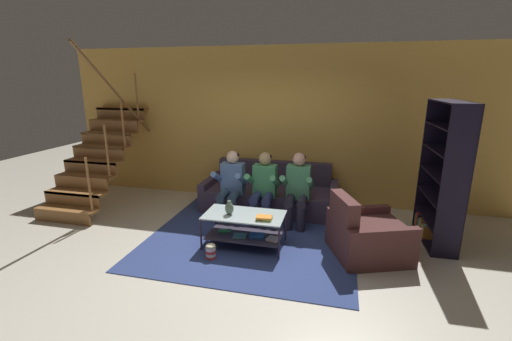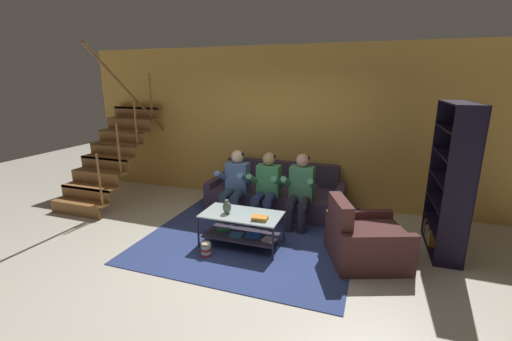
% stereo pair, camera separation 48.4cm
% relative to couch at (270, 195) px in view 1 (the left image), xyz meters
% --- Properties ---
extents(ground, '(16.80, 16.80, 0.00)m').
position_rel_couch_xyz_m(ground, '(0.01, -1.87, -0.27)').
color(ground, beige).
extents(back_partition, '(8.40, 0.12, 2.90)m').
position_rel_couch_xyz_m(back_partition, '(0.01, 0.59, 1.18)').
color(back_partition, gold).
rests_on(back_partition, ground).
extents(staircase_run, '(1.09, 2.34, 2.87)m').
position_rel_couch_xyz_m(staircase_run, '(-3.15, -0.36, 0.83)').
color(staircase_run, '#9D6736').
rests_on(staircase_run, ground).
extents(couch, '(2.38, 0.98, 0.82)m').
position_rel_couch_xyz_m(couch, '(0.00, 0.00, 0.00)').
color(couch, '#41354B').
rests_on(couch, ground).
extents(person_seated_left, '(0.50, 0.58, 1.15)m').
position_rel_couch_xyz_m(person_seated_left, '(-0.56, -0.58, 0.35)').
color(person_seated_left, '#30455B').
rests_on(person_seated_left, ground).
extents(person_seated_middle, '(0.50, 0.58, 1.15)m').
position_rel_couch_xyz_m(person_seated_middle, '(0.00, -0.58, 0.36)').
color(person_seated_middle, navy).
rests_on(person_seated_middle, ground).
extents(person_seated_right, '(0.50, 0.58, 1.17)m').
position_rel_couch_xyz_m(person_seated_right, '(0.56, -0.57, 0.37)').
color(person_seated_right, '#282535').
rests_on(person_seated_right, ground).
extents(coffee_table, '(1.12, 0.59, 0.48)m').
position_rel_couch_xyz_m(coffee_table, '(-0.05, -1.53, 0.05)').
color(coffee_table, '#AABEC0').
rests_on(coffee_table, ground).
extents(area_rug, '(3.00, 3.46, 0.01)m').
position_rel_couch_xyz_m(area_rug, '(-0.03, -0.89, -0.26)').
color(area_rug, navy).
rests_on(area_rug, ground).
extents(vase, '(0.12, 0.12, 0.20)m').
position_rel_couch_xyz_m(vase, '(-0.27, -1.57, 0.31)').
color(vase, '#546A57').
rests_on(vase, coffee_table).
extents(book_stack, '(0.22, 0.17, 0.05)m').
position_rel_couch_xyz_m(book_stack, '(0.25, -1.64, 0.24)').
color(book_stack, '#AAB744').
rests_on(book_stack, coffee_table).
extents(bookshelf, '(0.38, 1.11, 2.03)m').
position_rel_couch_xyz_m(bookshelf, '(2.64, -0.66, 0.60)').
color(bookshelf, black).
rests_on(bookshelf, ground).
extents(armchair, '(1.17, 1.15, 0.85)m').
position_rel_couch_xyz_m(armchair, '(1.59, -1.39, 0.01)').
color(armchair, '#512C2B').
rests_on(armchair, ground).
extents(popcorn_tub, '(0.14, 0.14, 0.21)m').
position_rel_couch_xyz_m(popcorn_tub, '(-0.40, -1.98, -0.16)').
color(popcorn_tub, red).
rests_on(popcorn_tub, ground).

